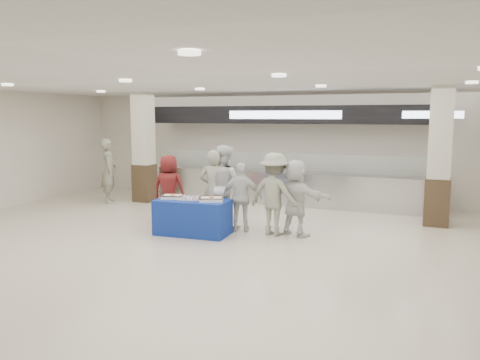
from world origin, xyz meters
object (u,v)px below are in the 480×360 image
at_px(soldier_a, 214,190).
at_px(sheet_cake_left, 173,196).
at_px(cupcake_tray, 190,198).
at_px(civilian_maroon, 169,188).
at_px(sheet_cake_right, 211,199).
at_px(chef_short, 242,197).
at_px(display_table, 193,217).
at_px(soldier_b, 274,194).
at_px(civilian_white, 296,198).
at_px(soldier_bg, 109,171).
at_px(chef_tall, 224,186).

bearing_deg(soldier_a, sheet_cake_left, 32.06).
height_order(cupcake_tray, civilian_maroon, civilian_maroon).
relative_size(sheet_cake_right, chef_short, 0.39).
height_order(sheet_cake_left, soldier_a, soldier_a).
bearing_deg(display_table, civilian_maroon, 137.40).
xyz_separation_m(civilian_maroon, soldier_a, (1.31, -0.25, 0.08)).
bearing_deg(sheet_cake_right, chef_short, 55.80).
xyz_separation_m(sheet_cake_right, cupcake_tray, (-0.49, -0.03, -0.01)).
bearing_deg(soldier_b, sheet_cake_right, 38.60).
xyz_separation_m(sheet_cake_left, chef_short, (1.34, 0.65, -0.04)).
bearing_deg(civilian_white, soldier_bg, 4.94).
height_order(sheet_cake_left, sheet_cake_right, sheet_cake_right).
xyz_separation_m(civilian_white, soldier_bg, (-6.09, 1.62, 0.12)).
relative_size(sheet_cake_left, chef_short, 0.34).
xyz_separation_m(chef_short, soldier_b, (0.75, 0.00, 0.12)).
bearing_deg(cupcake_tray, civilian_maroon, 139.53).
xyz_separation_m(sheet_cake_left, cupcake_tray, (0.42, -0.00, -0.01)).
xyz_separation_m(display_table, soldier_bg, (-4.03, 2.36, 0.56)).
height_order(soldier_a, civilian_white, soldier_a).
bearing_deg(civilian_white, sheet_cake_left, 36.54).
bearing_deg(soldier_a, soldier_bg, -34.60).
relative_size(sheet_cake_left, soldier_b, 0.29).
xyz_separation_m(civilian_maroon, soldier_b, (2.74, -0.25, 0.07)).
distance_m(sheet_cake_left, chef_short, 1.49).
distance_m(chef_tall, chef_short, 0.58).
xyz_separation_m(sheet_cake_right, civilian_white, (1.62, 0.73, 0.01)).
relative_size(civilian_maroon, chef_short, 1.06).
bearing_deg(chef_tall, chef_short, 179.44).
bearing_deg(sheet_cake_right, soldier_bg, 152.30).
bearing_deg(civilian_maroon, civilian_white, 170.68).
bearing_deg(chef_short, soldier_b, 164.15).
height_order(sheet_cake_right, civilian_maroon, civilian_maroon).
bearing_deg(soldier_b, soldier_a, 10.67).
bearing_deg(soldier_b, civilian_maroon, 5.45).
distance_m(civilian_maroon, civilian_white, 3.18).
distance_m(sheet_cake_left, civilian_maroon, 1.11).
bearing_deg(sheet_cake_left, cupcake_tray, -0.26).
distance_m(soldier_a, civilian_white, 1.87).
distance_m(cupcake_tray, chef_tall, 0.96).
distance_m(soldier_b, civilian_white, 0.45).
xyz_separation_m(cupcake_tray, chef_tall, (0.40, 0.86, 0.15)).
height_order(chef_tall, chef_short, chef_tall).
height_order(sheet_cake_right, cupcake_tray, sheet_cake_right).
distance_m(sheet_cake_left, soldier_bg, 4.28).
xyz_separation_m(cupcake_tray, soldier_bg, (-3.98, 2.38, 0.15)).
bearing_deg(civilian_white, chef_short, 24.91).
bearing_deg(civilian_maroon, sheet_cake_left, 118.60).
relative_size(display_table, soldier_b, 0.88).
height_order(sheet_cake_left, civilian_maroon, civilian_maroon).
height_order(soldier_b, soldier_bg, soldier_bg).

